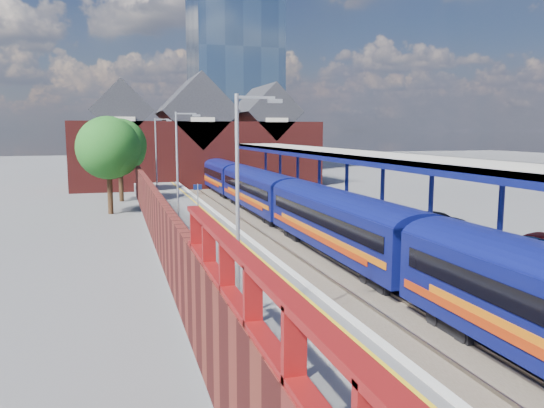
{
  "coord_description": "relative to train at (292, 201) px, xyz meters",
  "views": [
    {
      "loc": [
        -10.13,
        -9.84,
        6.89
      ],
      "look_at": [
        -1.24,
        19.87,
        2.6
      ],
      "focal_mm": 35.0,
      "sensor_mm": 36.0,
      "label": 1
    }
  ],
  "objects": [
    {
      "name": "ballast_bed",
      "position": [
        -1.49,
        -4.21,
        -2.09
      ],
      "size": [
        6.0,
        76.0,
        0.06
      ],
      "primitive_type": "cube",
      "color": "#473D33",
      "rests_on": "ground"
    },
    {
      "name": "parked_car_blue",
      "position": [
        6.0,
        -15.47,
        -0.48
      ],
      "size": [
        4.91,
        2.87,
        1.28
      ],
      "primitive_type": "imported",
      "rotation": [
        0.0,
        0.0,
        1.74
      ],
      "color": "navy",
      "rests_on": "right_platform"
    },
    {
      "name": "yellow_line",
      "position": [
        -5.24,
        -4.21,
        -1.12
      ],
      "size": [
        0.14,
        76.0,
        0.01
      ],
      "primitive_type": "cube",
      "color": "yellow",
      "rests_on": "left_platform"
    },
    {
      "name": "tree_near",
      "position": [
        -11.84,
        11.69,
        3.23
      ],
      "size": [
        5.2,
        5.2,
        8.1
      ],
      "color": "#382314",
      "rests_on": "ground"
    },
    {
      "name": "lamp_post_c",
      "position": [
        -7.86,
        -2.21,
        2.87
      ],
      "size": [
        1.48,
        0.18,
        7.0
      ],
      "color": "#A5A8AA",
      "rests_on": "left_platform"
    },
    {
      "name": "right_platform",
      "position": [
        4.51,
        -4.21,
        -1.62
      ],
      "size": [
        6.0,
        76.0,
        1.0
      ],
      "primitive_type": "cube",
      "color": "#565659",
      "rests_on": "ground"
    },
    {
      "name": "lamp_post_d",
      "position": [
        -7.86,
        13.79,
        2.87
      ],
      "size": [
        1.48,
        0.18,
        7.0
      ],
      "color": "#A5A8AA",
      "rests_on": "left_platform"
    },
    {
      "name": "tree_far",
      "position": [
        -10.84,
        19.69,
        3.23
      ],
      "size": [
        5.2,
        5.2,
        8.1
      ],
      "color": "#382314",
      "rests_on": "ground"
    },
    {
      "name": "glass_tower",
      "position": [
        8.51,
        55.79,
        18.08
      ],
      "size": [
        14.2,
        14.2,
        40.3
      ],
      "color": "slate",
      "rests_on": "ground"
    },
    {
      "name": "rails",
      "position": [
        -1.49,
        -4.21,
        -2.0
      ],
      "size": [
        4.51,
        76.0,
        0.14
      ],
      "color": "slate",
      "rests_on": "ground"
    },
    {
      "name": "brick_wall",
      "position": [
        -9.59,
        -10.68,
        0.33
      ],
      "size": [
        0.35,
        50.0,
        3.86
      ],
      "color": "#581917",
      "rests_on": "left_platform"
    },
    {
      "name": "canopy",
      "position": [
        3.99,
        -2.26,
        3.13
      ],
      "size": [
        4.5,
        52.0,
        4.48
      ],
      "color": "navy",
      "rests_on": "right_platform"
    },
    {
      "name": "train",
      "position": [
        0.0,
        0.0,
        0.0
      ],
      "size": [
        2.87,
        65.9,
        3.45
      ],
      "color": "#0C1259",
      "rests_on": "ground"
    },
    {
      "name": "coping_right",
      "position": [
        1.66,
        -4.21,
        -1.1
      ],
      "size": [
        0.3,
        76.0,
        0.05
      ],
      "primitive_type": "cube",
      "color": "silver",
      "rests_on": "right_platform"
    },
    {
      "name": "station_building",
      "position": [
        -1.49,
        33.78,
        3.33
      ],
      "size": [
        30.0,
        12.12,
        13.78
      ],
      "color": "#581917",
      "rests_on": "ground"
    },
    {
      "name": "parked_car_dark",
      "position": [
        6.24,
        -7.71,
        -0.49
      ],
      "size": [
        4.63,
        2.67,
        1.26
      ],
      "primitive_type": "imported",
      "rotation": [
        0.0,
        0.0,
        1.79
      ],
      "color": "black",
      "rests_on": "right_platform"
    },
    {
      "name": "coping_left",
      "position": [
        -4.64,
        -4.21,
        -1.1
      ],
      "size": [
        0.3,
        76.0,
        0.05
      ],
      "primitive_type": "cube",
      "color": "silver",
      "rests_on": "left_platform"
    },
    {
      "name": "platform_sign",
      "position": [
        -6.49,
        -0.21,
        0.57
      ],
      "size": [
        0.55,
        0.08,
        2.5
      ],
      "color": "#A5A8AA",
      "rests_on": "left_platform"
    },
    {
      "name": "lamp_post_b",
      "position": [
        -7.86,
        -18.21,
        2.87
      ],
      "size": [
        1.48,
        0.18,
        7.0
      ],
      "color": "#A5A8AA",
      "rests_on": "left_platform"
    },
    {
      "name": "left_platform",
      "position": [
        -6.99,
        -4.21,
        -1.62
      ],
      "size": [
        5.0,
        76.0,
        1.0
      ],
      "primitive_type": "cube",
      "color": "#565659",
      "rests_on": "ground"
    },
    {
      "name": "ground",
      "position": [
        -1.49,
        5.79,
        -2.12
      ],
      "size": [
        240.0,
        240.0,
        0.0
      ],
      "primitive_type": "plane",
      "color": "#5B5B5E",
      "rests_on": "ground"
    }
  ]
}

